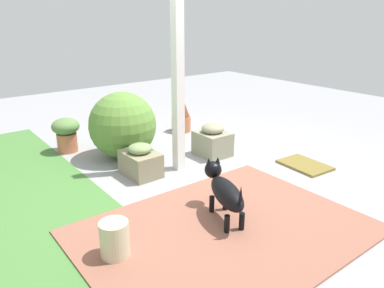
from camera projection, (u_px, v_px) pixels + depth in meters
The scene contains 11 objects.
ground_plane at pixel (201, 179), 4.21m from camera, with size 12.00×12.00×0.00m, color #9A999D.
brick_path at pixel (224, 230), 3.20m from camera, with size 1.80×2.40×0.02m, color #935B48.
porch_pillar at pixel (178, 67), 4.11m from camera, with size 0.11×0.11×2.43m, color white.
stone_planter_nearest at pixel (213, 141), 4.88m from camera, with size 0.44×0.38×0.43m.
stone_planter_mid at pixel (140, 161), 4.27m from camera, with size 0.48×0.35×0.39m.
round_shrub at pixel (123, 125), 4.74m from camera, with size 0.86×0.86×0.86m, color #5C8939.
terracotta_pot_spiky at pixel (181, 113), 5.85m from camera, with size 0.30×0.30×0.62m.
terracotta_pot_broad at pixel (66, 132), 4.98m from camera, with size 0.36×0.36×0.46m.
dog at pixel (225, 190), 3.31m from camera, with size 0.71×0.39×0.50m.
ceramic_urn at pixel (115, 240), 2.82m from camera, with size 0.22×0.22×0.30m, color beige.
doormat at pixel (305, 165), 4.57m from camera, with size 0.59×0.41×0.03m, color olive.
Camera 1 is at (-2.98, 2.43, 1.77)m, focal length 34.85 mm.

